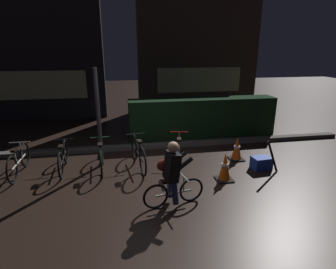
% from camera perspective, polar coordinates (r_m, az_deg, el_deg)
% --- Properties ---
extents(ground_plane, '(40.00, 40.00, 0.00)m').
position_cam_1_polar(ground_plane, '(6.00, -0.89, -10.06)').
color(ground_plane, black).
extents(sidewalk_curb, '(12.00, 0.24, 0.12)m').
position_cam_1_polar(sidewalk_curb, '(7.97, -3.44, -2.40)').
color(sidewalk_curb, '#56544F').
rests_on(sidewalk_curb, ground).
extents(hedge_row, '(4.80, 0.70, 1.25)m').
position_cam_1_polar(hedge_row, '(9.01, 7.25, 3.61)').
color(hedge_row, black).
rests_on(hedge_row, ground).
extents(storefront_left, '(4.86, 0.54, 4.65)m').
position_cam_1_polar(storefront_left, '(12.12, -25.22, 13.79)').
color(storefront_left, '#262328').
rests_on(storefront_left, ground).
extents(storefront_right, '(5.55, 0.54, 5.20)m').
position_cam_1_polar(storefront_right, '(12.96, 6.45, 16.64)').
color(storefront_right, '#42382D').
rests_on(storefront_right, ground).
extents(street_post, '(0.10, 0.10, 2.37)m').
position_cam_1_polar(street_post, '(6.66, -14.36, 3.18)').
color(street_post, '#2D2D33').
rests_on(street_post, ground).
extents(parked_bike_leftmost, '(0.46, 1.52, 0.70)m').
position_cam_1_polar(parked_bike_leftmost, '(7.13, -28.80, -4.89)').
color(parked_bike_leftmost, black).
rests_on(parked_bike_leftmost, ground).
extents(parked_bike_left_mid, '(0.46, 1.52, 0.70)m').
position_cam_1_polar(parked_bike_left_mid, '(6.92, -21.12, -4.48)').
color(parked_bike_left_mid, black).
rests_on(parked_bike_left_mid, ground).
extents(parked_bike_center_left, '(0.46, 1.58, 0.73)m').
position_cam_1_polar(parked_bike_center_left, '(6.71, -13.88, -4.35)').
color(parked_bike_center_left, black).
rests_on(parked_bike_center_left, ground).
extents(parked_bike_center_right, '(0.46, 1.67, 0.77)m').
position_cam_1_polar(parked_bike_center_right, '(6.65, -6.26, -3.94)').
color(parked_bike_center_right, black).
rests_on(parked_bike_center_right, ground).
extents(parked_bike_right_mid, '(0.49, 1.67, 0.78)m').
position_cam_1_polar(parked_bike_right_mid, '(6.75, 2.29, -3.50)').
color(parked_bike_right_mid, black).
rests_on(parked_bike_right_mid, ground).
extents(traffic_cone_near, '(0.36, 0.36, 0.64)m').
position_cam_1_polar(traffic_cone_near, '(6.11, 11.83, -6.69)').
color(traffic_cone_near, black).
rests_on(traffic_cone_near, ground).
extents(traffic_cone_far, '(0.36, 0.36, 0.62)m').
position_cam_1_polar(traffic_cone_far, '(7.28, 14.24, -2.91)').
color(traffic_cone_far, black).
rests_on(traffic_cone_far, ground).
extents(blue_crate, '(0.47, 0.36, 0.30)m').
position_cam_1_polar(blue_crate, '(6.96, 18.96, -5.65)').
color(blue_crate, '#193DB7').
rests_on(blue_crate, ground).
extents(cyclist, '(1.18, 0.50, 1.25)m').
position_cam_1_polar(cyclist, '(4.95, 0.88, -8.21)').
color(cyclist, black).
rests_on(cyclist, ground).
extents(closed_umbrella, '(0.38, 0.10, 0.80)m').
position_cam_1_polar(closed_umbrella, '(6.72, 21.07, -4.39)').
color(closed_umbrella, black).
rests_on(closed_umbrella, ground).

